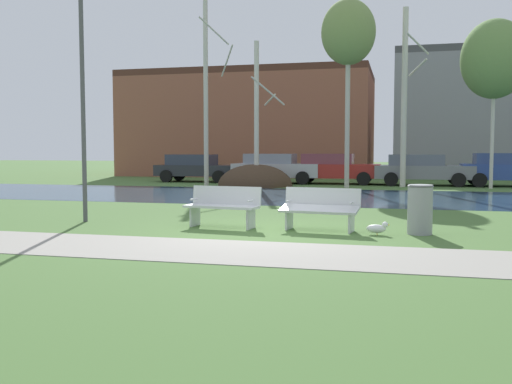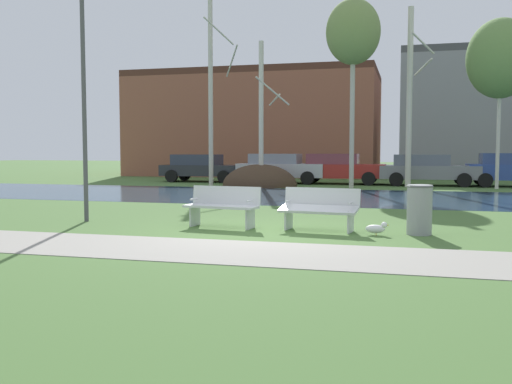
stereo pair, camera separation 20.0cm
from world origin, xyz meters
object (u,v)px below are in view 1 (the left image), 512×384
(parked_van_nearest_dark, at_px, (196,167))
(parked_hatch_third_red, at_px, (333,168))
(bench_left, at_px, (223,205))
(streetlamp, at_px, (82,45))
(seagull, at_px, (377,228))
(parked_wagon_fourth_grey, at_px, (422,169))
(trash_bin, at_px, (420,209))
(parked_sedan_second_silver, at_px, (276,168))
(bench_right, at_px, (320,208))
(parked_suv_fifth_blue, at_px, (506,169))

(parked_van_nearest_dark, relative_size, parked_hatch_third_red, 0.99)
(parked_hatch_third_red, bearing_deg, bench_left, -91.82)
(streetlamp, relative_size, parked_van_nearest_dark, 1.44)
(seagull, xyz_separation_m, parked_hatch_third_red, (-2.74, 16.69, 0.65))
(streetlamp, distance_m, parked_wagon_fourth_grey, 18.20)
(trash_bin, relative_size, seagull, 2.14)
(seagull, distance_m, parked_van_nearest_dark, 19.52)
(parked_van_nearest_dark, distance_m, parked_sedan_second_silver, 4.28)
(seagull, height_order, parked_hatch_third_red, parked_hatch_third_red)
(seagull, bearing_deg, parked_van_nearest_dark, 120.42)
(bench_left, xyz_separation_m, trash_bin, (4.06, -0.04, 0.03))
(parked_van_nearest_dark, bearing_deg, parked_hatch_third_red, -1.03)
(bench_right, height_order, seagull, bench_right)
(bench_left, distance_m, parked_suv_fifth_blue, 18.29)
(parked_hatch_third_red, bearing_deg, streetlamp, -103.47)
(bench_left, distance_m, parked_hatch_third_red, 16.35)
(bench_left, relative_size, bench_right, 1.00)
(bench_left, height_order, bench_right, same)
(bench_right, xyz_separation_m, streetlamp, (-5.46, 0.13, 3.55))
(trash_bin, relative_size, parked_suv_fifth_blue, 0.24)
(bench_right, distance_m, trash_bin, 1.97)
(streetlamp, bearing_deg, parked_hatch_third_red, 76.53)
(parked_van_nearest_dark, bearing_deg, streetlamp, -78.74)
(seagull, xyz_separation_m, parked_suv_fifth_blue, (5.12, 16.61, 0.67))
(trash_bin, xyz_separation_m, parked_sedan_second_silver, (-6.41, 16.31, 0.28))
(bench_left, xyz_separation_m, streetlamp, (-3.37, 0.13, 3.55))
(bench_right, relative_size, parked_suv_fifth_blue, 0.41)
(seagull, xyz_separation_m, parked_wagon_fourth_grey, (1.41, 16.48, 0.63))
(parked_sedan_second_silver, height_order, parked_wagon_fourth_grey, parked_sedan_second_silver)
(seagull, xyz_separation_m, parked_van_nearest_dark, (-9.88, 16.82, 0.62))
(parked_van_nearest_dark, height_order, parked_hatch_third_red, parked_hatch_third_red)
(streetlamp, height_order, parked_wagon_fourth_grey, streetlamp)
(parked_suv_fifth_blue, bearing_deg, bench_left, -117.25)
(bench_left, xyz_separation_m, seagull, (3.26, -0.35, -0.34))
(streetlamp, bearing_deg, parked_wagon_fourth_grey, 63.34)
(bench_left, height_order, trash_bin, trash_bin)
(bench_left, distance_m, streetlamp, 4.90)
(bench_right, relative_size, seagull, 3.65)
(parked_hatch_third_red, bearing_deg, trash_bin, -77.81)
(bench_right, distance_m, parked_hatch_third_red, 16.42)
(bench_left, distance_m, seagull, 3.29)
(parked_hatch_third_red, xyz_separation_m, parked_wagon_fourth_grey, (4.15, -0.21, -0.02))
(trash_bin, distance_m, seagull, 0.94)
(bench_left, xyz_separation_m, parked_wagon_fourth_grey, (4.67, 16.13, 0.29))
(bench_left, height_order, parked_van_nearest_dark, parked_van_nearest_dark)
(parked_wagon_fourth_grey, relative_size, parked_suv_fifth_blue, 1.10)
(bench_left, height_order, streetlamp, streetlamp)
(streetlamp, bearing_deg, parked_sedan_second_silver, 86.39)
(trash_bin, relative_size, parked_hatch_third_red, 0.22)
(parked_sedan_second_silver, bearing_deg, seagull, -71.37)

